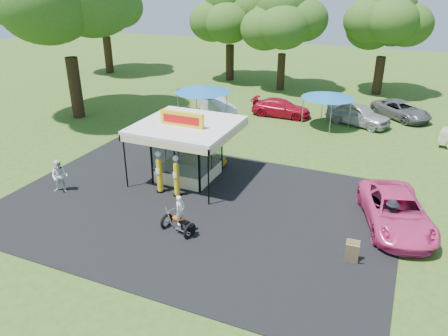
{
  "coord_description": "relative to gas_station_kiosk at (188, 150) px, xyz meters",
  "views": [
    {
      "loc": [
        9.31,
        -15.66,
        11.18
      ],
      "look_at": [
        0.74,
        4.0,
        1.52
      ],
      "focal_mm": 35.0,
      "sensor_mm": 36.0,
      "label": 1
    }
  ],
  "objects": [
    {
      "name": "a_frame_sign",
      "position": [
        10.16,
        -4.68,
        -1.27
      ],
      "size": [
        0.58,
        0.54,
        1.01
      ],
      "rotation": [
        0.0,
        0.0,
        0.08
      ],
      "color": "#593819",
      "rests_on": "ground"
    },
    {
      "name": "bg_car_d",
      "position": [
        10.83,
        17.24,
        -1.06
      ],
      "size": [
        5.5,
        5.17,
        1.44
      ],
      "primitive_type": "imported",
      "rotation": [
        0.0,
        0.0,
        0.87
      ],
      "color": "#57585A",
      "rests_on": "ground"
    },
    {
      "name": "kiosk_car",
      "position": [
        -0.0,
        2.21,
        -1.3
      ],
      "size": [
        2.82,
        1.13,
        0.96
      ],
      "primitive_type": "imported",
      "rotation": [
        0.0,
        0.0,
        1.57
      ],
      "color": "yellow",
      "rests_on": "ground"
    },
    {
      "name": "oak_far_c",
      "position": [
        -1.22,
        22.69,
        4.79
      ],
      "size": [
        8.79,
        8.79,
        10.36
      ],
      "color": "black",
      "rests_on": "ground"
    },
    {
      "name": "ground",
      "position": [
        2.0,
        -4.99,
        -1.78
      ],
      "size": [
        120.0,
        120.0,
        0.0
      ],
      "primitive_type": "plane",
      "color": "#33551A",
      "rests_on": "ground"
    },
    {
      "name": "bg_car_c",
      "position": [
        7.78,
        14.14,
        -0.92
      ],
      "size": [
        5.45,
        3.65,
        1.72
      ],
      "primitive_type": "imported",
      "rotation": [
        0.0,
        0.0,
        1.22
      ],
      "color": "#AAA8AD",
      "rests_on": "ground"
    },
    {
      "name": "oak_far_d",
      "position": [
        8.13,
        24.93,
        4.71
      ],
      "size": [
        8.56,
        8.56,
        10.19
      ],
      "color": "black",
      "rests_on": "ground"
    },
    {
      "name": "gas_pump_left",
      "position": [
        -0.54,
        -2.3,
        -0.6
      ],
      "size": [
        0.46,
        0.46,
        2.46
      ],
      "color": "black",
      "rests_on": "ground"
    },
    {
      "name": "asphalt_apron",
      "position": [
        2.0,
        -2.99,
        -1.76
      ],
      "size": [
        20.0,
        14.0,
        0.04
      ],
      "primitive_type": "cube",
      "color": "black",
      "rests_on": "ground"
    },
    {
      "name": "oak_far_a",
      "position": [
        -22.62,
        22.5,
        5.74
      ],
      "size": [
        9.97,
        9.97,
        11.82
      ],
      "color": "black",
      "rests_on": "ground"
    },
    {
      "name": "spare_tires",
      "position": [
        -0.86,
        -1.06,
        -1.46
      ],
      "size": [
        0.82,
        0.72,
        0.66
      ],
      "rotation": [
        0.0,
        0.0,
        0.51
      ],
      "color": "black",
      "rests_on": "ground"
    },
    {
      "name": "gas_pump_right",
      "position": [
        0.54,
        -2.32,
        -0.63
      ],
      "size": [
        0.45,
        0.45,
        2.41
      ],
      "color": "black",
      "rests_on": "ground"
    },
    {
      "name": "oak_near",
      "position": [
        -14.04,
        6.88,
        7.42
      ],
      "size": [
        12.75,
        12.75,
        14.68
      ],
      "color": "black",
      "rests_on": "ground"
    },
    {
      "name": "pink_sedan",
      "position": [
        11.6,
        -0.88,
        -0.96
      ],
      "size": [
        4.37,
        6.45,
        1.64
      ],
      "primitive_type": "imported",
      "rotation": [
        0.0,
        0.0,
        0.3
      ],
      "color": "#EE4089",
      "rests_on": "ground"
    },
    {
      "name": "tent_west",
      "position": [
        -3.74,
        9.64,
        1.0
      ],
      "size": [
        4.4,
        4.4,
        3.08
      ],
      "rotation": [
        0.0,
        0.0,
        -0.06
      ],
      "color": "gray",
      "rests_on": "ground"
    },
    {
      "name": "spectator_east_a",
      "position": [
        11.4,
        -1.52,
        -0.94
      ],
      "size": [
        1.25,
        1.11,
        1.68
      ],
      "primitive_type": "imported",
      "rotation": [
        0.0,
        0.0,
        3.7
      ],
      "color": "black",
      "rests_on": "ground"
    },
    {
      "name": "oak_far_b",
      "position": [
        -7.78,
        24.76,
        5.06
      ],
      "size": [
        8.98,
        8.98,
        10.71
      ],
      "color": "black",
      "rests_on": "ground"
    },
    {
      "name": "gas_station_kiosk",
      "position": [
        0.0,
        0.0,
        0.0
      ],
      "size": [
        5.4,
        5.4,
        4.18
      ],
      "color": "white",
      "rests_on": "ground"
    },
    {
      "name": "tent_east",
      "position": [
        5.52,
        12.56,
        0.77
      ],
      "size": [
        4.03,
        4.03,
        2.82
      ],
      "rotation": [
        0.0,
        0.0,
        -0.41
      ],
      "color": "gray",
      "rests_on": "ground"
    },
    {
      "name": "bg_car_b",
      "position": [
        1.51,
        13.88,
        -1.06
      ],
      "size": [
        4.98,
        2.08,
        1.44
      ],
      "primitive_type": "imported",
      "rotation": [
        0.0,
        0.0,
        1.58
      ],
      "color": "red",
      "rests_on": "ground"
    },
    {
      "name": "spectator_west",
      "position": [
        -5.58,
        -4.46,
        -0.84
      ],
      "size": [
        1.13,
        1.02,
        1.89
      ],
      "primitive_type": "imported",
      "rotation": [
        0.0,
        0.0,
        0.4
      ],
      "color": "white",
      "rests_on": "ground"
    },
    {
      "name": "bg_car_a",
      "position": [
        -3.87,
        12.52,
        -1.09
      ],
      "size": [
        4.38,
        3.44,
        1.39
      ],
      "primitive_type": "imported",
      "rotation": [
        0.0,
        0.0,
        1.03
      ],
      "color": "white",
      "rests_on": "ground"
    },
    {
      "name": "motorcycle",
      "position": [
        2.47,
        -5.52,
        -0.99
      ],
      "size": [
        1.8,
        1.14,
        2.05
      ],
      "rotation": [
        0.0,
        0.0,
        -0.22
      ],
      "color": "black",
      "rests_on": "ground"
    }
  ]
}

